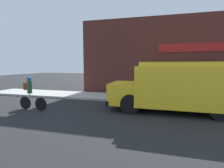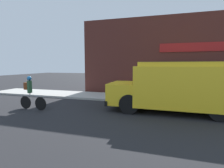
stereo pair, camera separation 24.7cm
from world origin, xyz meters
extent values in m
plane|color=#232326|center=(0.00, 0.00, 0.00)|extent=(70.00, 70.00, 0.00)
cube|color=#ADAAA3|center=(0.00, 1.24, 0.06)|extent=(28.00, 2.48, 0.13)
cube|color=#4C231E|center=(0.00, 2.84, 2.81)|extent=(14.45, 0.18, 5.63)
cube|color=maroon|center=(0.89, 2.73, 3.40)|extent=(4.72, 0.05, 0.59)
cube|color=black|center=(0.89, 2.45, 2.35)|extent=(4.96, 0.59, 0.10)
cube|color=yellow|center=(-0.10, -1.43, 1.24)|extent=(4.59, 2.28, 1.84)
cube|color=yellow|center=(-3.04, -1.41, 0.82)|extent=(1.32, 2.07, 1.01)
cube|color=yellow|center=(-0.10, -1.43, 2.25)|extent=(4.23, 2.10, 0.19)
cube|color=black|center=(-3.66, -1.40, 0.41)|extent=(0.14, 2.20, 0.24)
cube|color=red|center=(-1.35, -0.05, 1.33)|extent=(0.03, 0.44, 0.44)
cylinder|color=black|center=(-2.57, -0.45, 0.45)|extent=(0.90, 0.27, 0.90)
cylinder|color=black|center=(-2.59, -2.37, 0.45)|extent=(0.90, 0.27, 0.90)
cylinder|color=black|center=(1.07, -0.48, 0.45)|extent=(0.90, 0.27, 0.90)
cylinder|color=black|center=(1.06, -2.40, 0.45)|extent=(0.90, 0.27, 0.90)
cylinder|color=black|center=(-6.87, -3.01, 0.33)|extent=(0.65, 0.07, 0.65)
cylinder|color=black|center=(-7.82, -2.96, 0.33)|extent=(0.65, 0.07, 0.65)
cylinder|color=#999EA3|center=(-7.35, -2.98, 0.70)|extent=(0.90, 0.08, 0.04)
cylinder|color=#999EA3|center=(-7.51, -2.97, 0.76)|extent=(0.04, 0.04, 0.12)
cube|color=#2D5B38|center=(-7.51, -2.97, 1.13)|extent=(0.13, 0.21, 0.62)
sphere|color=#2375B7|center=(-7.51, -2.97, 1.56)|extent=(0.22, 0.22, 0.22)
cube|color=brown|center=(-7.70, -2.96, 1.16)|extent=(0.27, 0.15, 0.36)
cylinder|color=slate|center=(1.00, 1.48, 0.53)|extent=(0.51, 0.51, 0.81)
cylinder|color=black|center=(1.00, 1.48, 0.96)|extent=(0.52, 0.52, 0.04)
camera|label=1|loc=(-1.31, -10.11, 2.20)|focal=28.00mm
camera|label=2|loc=(-1.07, -10.05, 2.20)|focal=28.00mm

